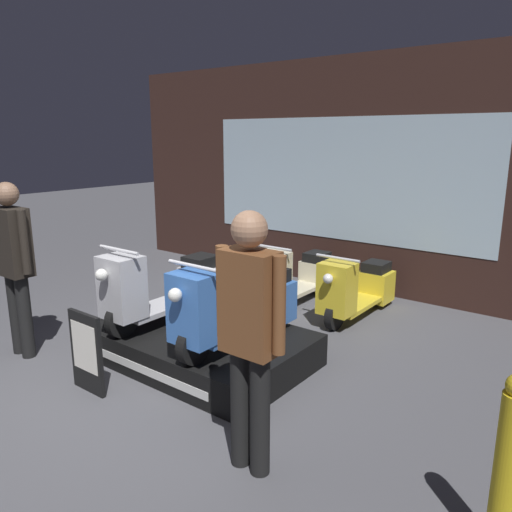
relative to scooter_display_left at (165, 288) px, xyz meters
name	(u,v)px	position (x,y,z in m)	size (l,w,h in m)	color
ground_plane	(100,397)	(0.30, -1.04, -0.65)	(30.00, 30.00, 0.00)	#4C4C51
shop_wall_back	(341,176)	(0.30, 3.09, 0.94)	(7.80, 0.09, 3.20)	#331E19
display_platform	(200,345)	(0.47, 0.01, -0.50)	(2.08, 1.34, 0.31)	black
scooter_display_left	(165,288)	(0.00, 0.00, 0.00)	(0.53, 1.51, 0.85)	black
scooter_display_right	(236,307)	(0.93, 0.00, 0.00)	(0.53, 1.51, 0.85)	black
scooter_backrow_0	(296,277)	(0.24, 2.06, -0.31)	(0.53, 1.51, 0.85)	black
scooter_backrow_1	(357,289)	(1.12, 2.06, -0.31)	(0.53, 1.51, 0.85)	black
person_left_browsing	(14,257)	(-1.03, -0.97, 0.35)	(0.55, 0.22, 1.73)	black
person_right_browsing	(250,327)	(1.86, -0.97, 0.34)	(0.52, 0.22, 1.72)	black
price_sign_board	(86,352)	(0.13, -1.02, -0.29)	(0.41, 0.04, 0.71)	black
street_bollard	(508,470)	(3.34, -0.76, -0.14)	(0.14, 0.14, 1.04)	gold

